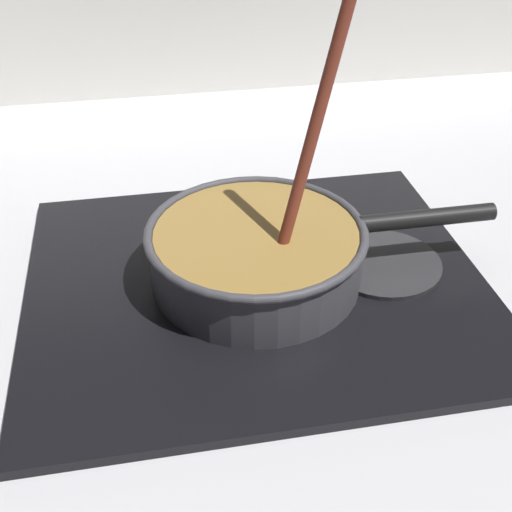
# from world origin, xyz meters

# --- Properties ---
(ground) EXTENTS (2.40, 1.60, 0.04)m
(ground) POSITION_xyz_m (0.00, 0.00, -0.02)
(ground) COLOR #B7B7BC
(hob_plate) EXTENTS (0.56, 0.48, 0.01)m
(hob_plate) POSITION_xyz_m (-0.02, 0.12, 0.01)
(hob_plate) COLOR black
(hob_plate) RESTS_ON ground
(burner_ring) EXTENTS (0.16, 0.16, 0.01)m
(burner_ring) POSITION_xyz_m (-0.02, 0.12, 0.02)
(burner_ring) COLOR #592D0C
(burner_ring) RESTS_ON hob_plate
(spare_burner) EXTENTS (0.15, 0.15, 0.01)m
(spare_burner) POSITION_xyz_m (0.15, 0.12, 0.01)
(spare_burner) COLOR #262628
(spare_burner) RESTS_ON hob_plate
(cooking_pan) EXTENTS (0.44, 0.27, 0.34)m
(cooking_pan) POSITION_xyz_m (-0.02, 0.12, 0.05)
(cooking_pan) COLOR #38383D
(cooking_pan) RESTS_ON hob_plate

